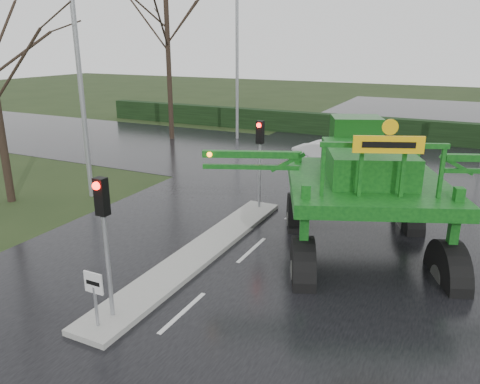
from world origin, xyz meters
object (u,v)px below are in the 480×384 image
at_px(traffic_signal_near, 103,219).
at_px(traffic_signal_mid, 260,146).
at_px(street_light_left_far, 241,47).
at_px(white_sedan, 331,168).
at_px(street_light_left_near, 83,50).
at_px(keep_left_sign, 94,291).
at_px(crop_sprayer, 305,183).

height_order(traffic_signal_near, traffic_signal_mid, same).
height_order(street_light_left_far, white_sedan, street_light_left_far).
xyz_separation_m(street_light_left_near, white_sedan, (7.64, 9.11, -5.99)).
distance_m(traffic_signal_mid, white_sedan, 8.09).
bearing_deg(keep_left_sign, white_sedan, 87.43).
xyz_separation_m(traffic_signal_near, crop_sprayer, (3.16, 4.43, 0.05)).
xyz_separation_m(traffic_signal_mid, street_light_left_near, (-6.89, -1.49, 3.40)).
relative_size(traffic_signal_near, white_sedan, 0.87).
bearing_deg(crop_sprayer, traffic_signal_mid, 105.47).
distance_m(keep_left_sign, traffic_signal_near, 1.61).
distance_m(keep_left_sign, street_light_left_near, 11.32).
height_order(keep_left_sign, street_light_left_near, street_light_left_near).
height_order(keep_left_sign, traffic_signal_mid, traffic_signal_mid).
relative_size(street_light_left_far, white_sedan, 2.47).
bearing_deg(street_light_left_near, white_sedan, 50.03).
xyz_separation_m(traffic_signal_near, street_light_left_far, (-6.89, 21.01, 3.40)).
height_order(traffic_signal_near, white_sedan, traffic_signal_near).
relative_size(traffic_signal_mid, crop_sprayer, 0.38).
xyz_separation_m(traffic_signal_mid, crop_sprayer, (3.16, -4.07, 0.05)).
height_order(traffic_signal_mid, crop_sprayer, crop_sprayer).
bearing_deg(street_light_left_near, traffic_signal_near, -45.47).
distance_m(keep_left_sign, crop_sprayer, 6.06).
bearing_deg(traffic_signal_near, crop_sprayer, 54.54).
xyz_separation_m(keep_left_sign, crop_sprayer, (3.16, 4.92, 1.59)).
distance_m(street_light_left_far, crop_sprayer, 19.67).
bearing_deg(street_light_left_far, traffic_signal_near, -71.83).
relative_size(traffic_signal_mid, street_light_left_far, 0.35).
bearing_deg(traffic_signal_near, keep_left_sign, -90.00).
bearing_deg(white_sedan, street_light_left_near, 148.82).
xyz_separation_m(keep_left_sign, street_light_left_near, (-6.89, 7.50, 4.93)).
distance_m(traffic_signal_near, traffic_signal_mid, 8.50).
distance_m(crop_sprayer, white_sedan, 12.23).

